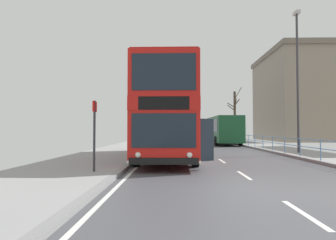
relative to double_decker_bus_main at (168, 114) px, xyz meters
The scene contains 8 objects.
ground 8.73m from the double_decker_bus_main, 76.23° to the right, with size 15.80×140.00×0.20m.
double_decker_bus_main is the anchor object (origin of this frame).
background_bus_far_lane 17.63m from the double_decker_bus_main, 71.51° to the left, with size 2.83×9.35×2.95m.
pedestrian_railing_far_kerb 8.97m from the double_decker_bus_main, 35.66° to the left, with size 0.05×27.61×0.98m.
bus_stop_sign_near 6.27m from the double_decker_bus_main, 112.68° to the right, with size 0.08×0.44×2.42m.
street_lamp_far_side 9.17m from the double_decker_bus_main, 21.04° to the left, with size 0.28×0.60×8.97m.
bare_tree_far_00 26.28m from the double_decker_bus_main, 71.11° to the left, with size 1.57×2.26×7.00m.
background_building_01 35.53m from the double_decker_bus_main, 57.44° to the left, with size 9.95×16.13×13.11m.
Camera 1 is at (-2.39, -7.87, 1.54)m, focal length 32.38 mm.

